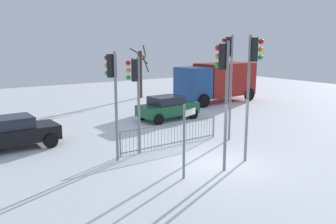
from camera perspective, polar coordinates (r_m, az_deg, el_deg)
name	(u,v)px	position (r m, az deg, el deg)	size (l,w,h in m)	color
ground_plane	(215,164)	(14.00, 7.62, -8.42)	(60.00, 60.00, 0.00)	white
traffic_light_rear_left	(229,64)	(16.97, 9.86, 7.68)	(0.40, 0.53, 5.05)	slate
traffic_light_mid_right	(224,77)	(12.71, 9.06, 5.64)	(0.37, 0.55, 4.75)	slate
traffic_light_mid_left	(253,70)	(13.92, 13.62, 6.60)	(0.49, 0.44, 4.98)	slate
traffic_light_foreground_right	(113,82)	(13.88, -9.01, 4.92)	(0.39, 0.54, 4.36)	slate
traffic_light_rear_right	(135,84)	(14.60, -5.43, 4.64)	(0.54, 0.39, 4.12)	slate
direction_sign_post	(185,137)	(12.11, 2.80, -4.03)	(0.74, 0.34, 2.65)	slate
pedestrian_guard_railing	(171,134)	(16.11, 0.54, -3.65)	(5.34, 0.21, 1.07)	slate
car_green_far	(168,107)	(21.67, -0.08, 0.77)	(3.91, 2.15, 1.47)	#195933
car_black_trailing	(13,132)	(17.12, -23.96, -3.00)	(3.87, 2.07, 1.47)	black
delivery_truck	(217,80)	(28.46, 8.01, 5.12)	(7.21, 3.17, 3.10)	maroon
bare_tree_left	(141,72)	(30.34, -4.50, 6.53)	(1.79, 1.45, 4.53)	#473828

